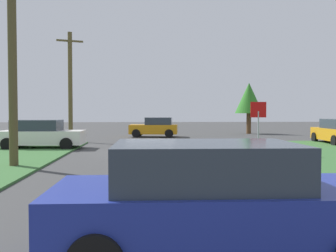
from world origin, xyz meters
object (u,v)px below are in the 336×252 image
Objects in this scene: car_behind_on_main_road at (213,201)px; oak_tree_left at (249,98)px; stop_sign at (258,118)px; utility_pole_near at (12,48)px; utility_pole_mid at (70,85)px; car_approaching_junction at (155,127)px; parked_car_near_building at (41,134)px.

car_behind_on_main_road is 0.94× the size of oak_tree_left.
car_behind_on_main_road is (-4.41, -12.18, -0.97)m from stop_sign.
utility_pole_near is at bearing 123.49° from car_behind_on_main_road.
utility_pole_mid is at bearing 106.73° from car_behind_on_main_road.
oak_tree_left is at bearing -98.25° from stop_sign.
car_behind_on_main_road is (0.00, -26.14, 0.00)m from car_approaching_junction.
utility_pole_mid is at bearing -35.14° from stop_sign.
oak_tree_left is at bearing 42.97° from parked_car_near_building.
stop_sign is 0.29× the size of utility_pole_near.
stop_sign is at bearing 71.09° from car_behind_on_main_road.
car_approaching_junction is at bearing -66.17° from stop_sign.
car_behind_on_main_road is at bearing -74.28° from utility_pole_mid.
oak_tree_left reaches higher than car_approaching_junction.
car_behind_on_main_road is 0.61× the size of utility_pole_mid.
car_approaching_junction is at bearing 71.37° from utility_pole_near.
stop_sign is 10.96m from utility_pole_near.
car_approaching_junction is 26.14m from car_behind_on_main_road.
oak_tree_left reaches higher than parked_car_near_building.
utility_pole_mid is at bearing -149.47° from oak_tree_left.
car_approaching_junction is 8.27m from utility_pole_mid.
car_behind_on_main_road is 11.32m from utility_pole_near.
utility_pole_mid is at bearing 91.19° from utility_pole_near.
car_approaching_junction is 0.55× the size of utility_pole_mid.
utility_pole_mid is (0.70, 5.06, 3.10)m from parked_car_near_building.
utility_pole_near is (-5.76, -17.09, 3.61)m from car_approaching_junction.
car_behind_on_main_road is at bearing -106.74° from oak_tree_left.
utility_pole_mid reaches higher than parked_car_near_building.
utility_pole_near is (-10.17, -3.12, 2.64)m from stop_sign.
stop_sign is 0.61× the size of car_approaching_junction.
stop_sign is at bearing 114.69° from car_approaching_junction.
utility_pole_near is 1.77× the size of oak_tree_left.
utility_pole_near is at bearing -124.99° from oak_tree_left.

